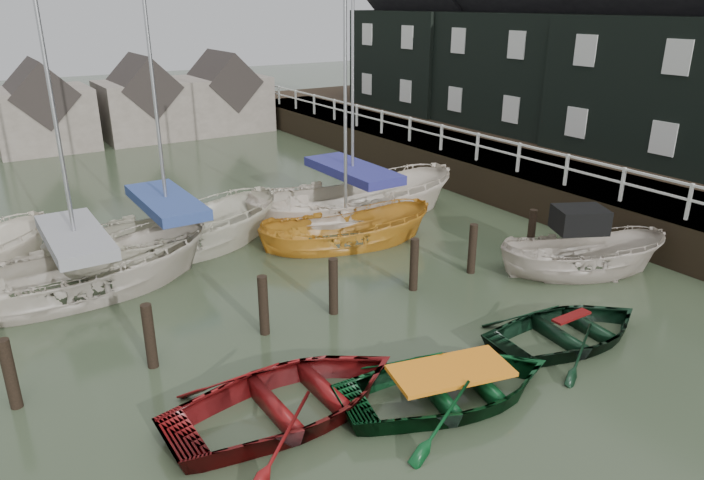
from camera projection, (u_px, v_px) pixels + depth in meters
ground at (456, 354)px, 13.20m from camera, size 120.00×120.00×0.00m
pier at (467, 165)px, 25.60m from camera, size 3.04×32.00×2.70m
land_strip at (556, 164)px, 28.66m from camera, size 14.00×38.00×1.50m
quay_houses at (599, 35)px, 25.58m from camera, size 6.52×28.14×10.01m
mooring_pilings at (337, 293)px, 14.81m from camera, size 13.72×0.22×1.80m
far_sheds at (141, 104)px, 33.35m from camera, size 14.00×4.08×4.39m
rowboat_red at (291, 415)px, 11.27m from camera, size 4.56×3.29×0.94m
rowboat_green at (449, 400)px, 11.70m from camera, size 4.83×3.93×0.88m
rowboat_dkgreen at (568, 341)px, 13.71m from camera, size 4.20×3.21×0.81m
motorboat at (579, 271)px, 17.07m from camera, size 4.84×3.58×2.71m
sailboat_a at (84, 290)px, 15.98m from camera, size 6.64×2.57×11.52m
sailboat_b at (172, 251)px, 18.51m from camera, size 6.90×2.70×11.27m
sailboat_c at (346, 243)px, 19.23m from camera, size 5.74×3.38×9.26m
sailboat_d at (353, 216)px, 21.49m from camera, size 7.75×4.18×11.96m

